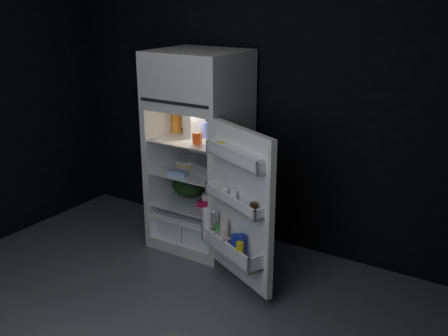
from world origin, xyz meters
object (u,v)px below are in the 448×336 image
Objects in this scene: refrigerator at (201,144)px; egg_carton at (204,168)px; fridge_door at (238,209)px; yogurt_tray at (211,204)px; milk_jug at (194,123)px.

refrigerator is 5.74× the size of egg_carton.
fridge_door is at bearing -37.07° from refrigerator.
fridge_door is at bearing -45.31° from yogurt_tray.
milk_jug is at bearing 146.50° from fridge_door.
milk_jug is at bearing -133.46° from refrigerator.
fridge_door is at bearing -8.72° from milk_jug.
refrigerator is at bearing 144.04° from yogurt_tray.
yogurt_tray is (0.18, -0.10, -0.50)m from refrigerator.
refrigerator is 0.22m from egg_carton.
yogurt_tray is at bearing 140.75° from fridge_door.
yogurt_tray is (0.22, -0.06, -0.69)m from milk_jug.
milk_jug is 1.04× the size of yogurt_tray.
refrigerator is 0.20m from milk_jug.
egg_carton reaches higher than yogurt_tray.
egg_carton is 0.33m from yogurt_tray.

